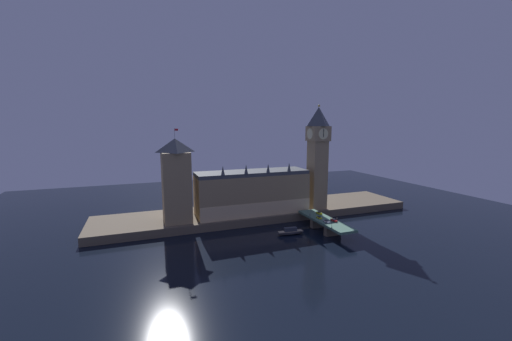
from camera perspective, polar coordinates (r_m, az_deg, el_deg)
The scene contains 15 objects.
ground_plane at distance 190.01m, azimuth 5.03°, elevation -11.31°, with size 400.00×400.00×0.00m, color black.
embankment at distance 223.30m, azimuth 0.67°, elevation -7.57°, with size 220.00×42.00×5.09m.
parliament_hall at distance 209.89m, azimuth -0.70°, elevation -3.93°, with size 74.63×22.94×33.98m.
clock_tower at distance 222.10m, azimuth 11.14°, elevation 2.87°, with size 13.32×13.43×72.18m.
victoria_tower at distance 194.59m, azimuth -14.29°, elevation -1.75°, with size 16.55×16.55×56.65m.
bridge at distance 196.18m, azimuth 12.49°, elevation -9.20°, with size 11.74×46.00×7.18m.
car_northbound_lead at distance 196.49m, azimuth 11.40°, elevation -8.38°, with size 1.89×3.93×1.32m.
car_northbound_trail at distance 189.96m, azimuth 12.72°, elevation -9.01°, with size 2.05×4.78×1.32m.
car_southbound_lead at distance 192.87m, azimuth 13.99°, elevation -8.77°, with size 2.04×4.72×1.46m.
car_southbound_trail at distance 205.95m, azimuth 11.38°, elevation -7.57°, with size 2.09×4.60×1.51m.
pedestrian_near_rail at distance 186.36m, azimuth 12.50°, elevation -9.25°, with size 0.38×0.38×1.75m.
pedestrian_mid_walk at distance 194.80m, azimuth 14.50°, elevation -8.54°, with size 0.38×0.38×1.76m.
pedestrian_far_rail at distance 200.43m, azimuth 9.78°, elevation -7.89°, with size 0.38×0.38×1.83m.
street_lamp_near at distance 179.90m, azimuth 13.63°, elevation -9.00°, with size 1.34×0.60×5.91m.
boat_upstream at distance 187.87m, azimuth 6.28°, elevation -11.05°, with size 16.86×5.42×4.27m.
Camera 1 is at (-78.09, -160.99, 63.94)m, focal length 22.00 mm.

